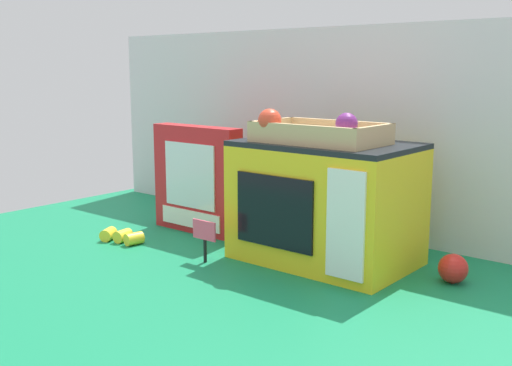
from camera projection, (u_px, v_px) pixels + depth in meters
The scene contains 8 objects.
ground_plane at pixel (252, 249), 1.54m from camera, with size 1.70×1.70×0.00m, color #147A4C.
display_back_panel at pixel (321, 129), 1.72m from camera, with size 1.61×0.03×0.56m, color silver.
toy_microwave at pixel (325, 202), 1.42m from camera, with size 0.40×0.27×0.28m.
food_groups_crate at pixel (317, 134), 1.38m from camera, with size 0.29×0.17×0.08m.
cookie_set_box at pixel (197, 180), 1.68m from camera, with size 0.29×0.06×0.29m.
price_sign at pixel (204, 235), 1.42m from camera, with size 0.07×0.01×0.10m.
loose_toy_banana at pixel (122, 236), 1.60m from camera, with size 0.13×0.07×0.03m.
loose_toy_apple at pixel (453, 268), 1.29m from camera, with size 0.06×0.06×0.06m, color red.
Camera 1 is at (0.96, -1.14, 0.44)m, focal length 43.21 mm.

